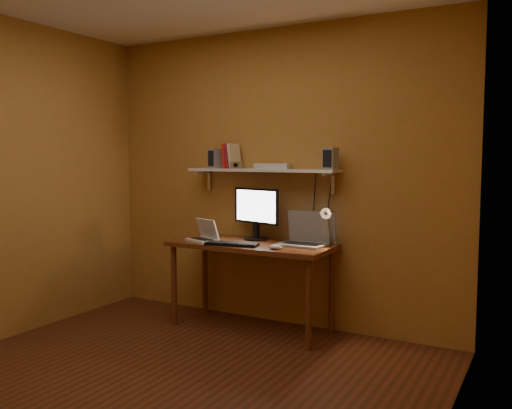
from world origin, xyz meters
The scene contains 14 objects.
room centered at (0.00, 0.00, 1.30)m, with size 3.44×3.24×2.64m.
desk centered at (-0.06, 1.28, 0.66)m, with size 1.40×0.60×0.75m.
wall_shelf centered at (-0.06, 1.47, 1.36)m, with size 1.40×0.25×0.21m.
monitor centered at (-0.11, 1.45, 1.01)m, with size 0.49×0.26×0.45m.
laptop centered at (0.39, 1.38, 0.82)m, with size 0.39×0.29×0.28m.
netbook centered at (-0.47, 1.17, 0.80)m, with size 0.31×0.26×0.19m.
keyboard centered at (-0.14, 1.09, 0.76)m, with size 0.44×0.15×0.02m, color black.
mouse centered at (0.27, 1.09, 0.77)m, with size 0.11×0.07×0.04m, color silver.
desk_lamp centered at (0.60, 1.41, 0.96)m, with size 0.09×0.23×0.38m.
speaker_left centered at (-0.54, 1.46, 1.46)m, with size 0.10×0.10×0.18m, color gray.
speaker_right centered at (0.58, 1.46, 1.46)m, with size 0.10×0.10×0.18m, color gray.
books centered at (-0.38, 1.48, 1.49)m, with size 0.13×0.16×0.22m.
shelf_camera centered at (-0.28, 1.40, 1.41)m, with size 0.11×0.07×0.06m.
router centered at (0.04, 1.47, 1.40)m, with size 0.29×0.19×0.05m, color silver.
Camera 1 is at (2.18, -2.68, 1.48)m, focal length 38.00 mm.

